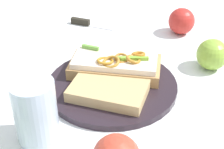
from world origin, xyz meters
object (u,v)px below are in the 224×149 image
sandwich (116,64)px  knife (85,23)px  apple_0 (212,54)px  plate (112,85)px  bread_slice_side (108,90)px  apple_3 (182,21)px  drinking_glass (35,112)px

sandwich → knife: (0.07, 0.27, -0.02)m
knife → apple_0: bearing=-16.2°
plate → bread_slice_side: size_ratio=1.84×
bread_slice_side → apple_0: size_ratio=2.09×
apple_3 → knife: apple_3 is taller
bread_slice_side → apple_3: apple_3 is taller
plate → knife: bearing=72.6°
bread_slice_side → apple_0: bearing=45.8°
bread_slice_side → apple_3: (0.32, 0.15, 0.01)m
sandwich → knife: size_ratio=1.96×
apple_0 → drinking_glass: 0.41m
bread_slice_side → knife: (0.12, 0.33, -0.02)m
bread_slice_side → knife: size_ratio=1.36×
plate → sandwich: size_ratio=1.28×
drinking_glass → bread_slice_side: bearing=9.4°
bread_slice_side → apple_3: bearing=75.2°
drinking_glass → plate: bearing=17.7°
bread_slice_side → apple_3: 0.35m
drinking_glass → sandwich: bearing=23.0°
sandwich → bread_slice_side: bearing=-90.6°
sandwich → knife: 0.28m
apple_3 → sandwich: bearing=-161.0°
plate → sandwich: (0.03, 0.03, 0.03)m
apple_3 → plate: bearing=-157.2°
plate → apple_0: 0.24m
plate → drinking_glass: (-0.18, -0.06, 0.05)m
apple_0 → knife: size_ratio=0.65×
bread_slice_side → plate: bearing=98.5°
bread_slice_side → drinking_glass: drinking_glass is taller
plate → bread_slice_side: (-0.03, -0.03, 0.02)m
apple_0 → sandwich: bearing=158.4°
sandwich → apple_0: 0.22m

